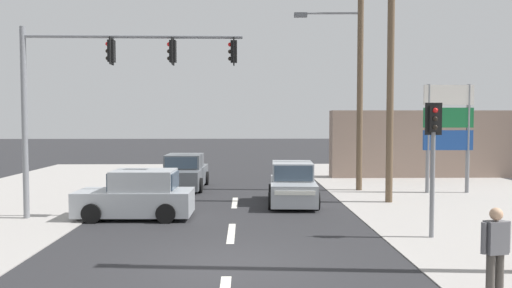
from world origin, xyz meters
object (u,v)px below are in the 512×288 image
Objects in this scene: shopping_plaza_sign at (448,123)px; hatchback_crossing_left at (293,185)px; utility_pole_midground_right at (388,46)px; pedestal_signal_right_kerb at (433,147)px; utility_pole_background_right at (357,59)px; traffic_signal_mast at (101,80)px; sedan_oncoming_near at (185,173)px; hatchback_receding_far at (138,196)px; pedestrian_at_kerb at (495,249)px.

shopping_plaza_sign is 1.24× the size of hatchback_crossing_left.
pedestal_signal_right_kerb is (-0.38, -5.58, -3.41)m from utility_pole_midground_right.
utility_pole_background_right is 1.55× the size of traffic_signal_mast.
hatchback_crossing_left is at bearing -159.90° from shopping_plaza_sign.
shopping_plaza_sign is (3.67, 7.93, 0.57)m from pedestal_signal_right_kerb.
shopping_plaza_sign is 1.07× the size of sedan_oncoming_near.
hatchback_crossing_left is at bearing -132.90° from utility_pole_background_right.
shopping_plaza_sign is (13.07, 5.07, -1.37)m from traffic_signal_mast.
hatchback_crossing_left is (-6.81, -2.49, -2.28)m from shopping_plaza_sign.
utility_pole_midground_right is 3.25m from utility_pole_background_right.
traffic_signal_mast is 14.08m from shopping_plaza_sign.
utility_pole_background_right reaches higher than traffic_signal_mast.
shopping_plaza_sign is at bearing 22.93° from hatchback_receding_far.
pedestrian_at_kerb is (8.75, -7.44, -3.43)m from traffic_signal_mast.
hatchback_crossing_left is 1.01× the size of hatchback_receding_far.
pedestal_signal_right_kerb is 0.96× the size of hatchback_crossing_left.
hatchback_crossing_left is (-3.52, -0.15, -5.13)m from utility_pole_midground_right.
utility_pole_midground_right is at bearing 84.20° from pedestrian_at_kerb.
sedan_oncoming_near reaches higher than hatchback_receding_far.
pedestal_signal_right_kerb is 12.38m from sedan_oncoming_near.
sedan_oncoming_near is at bearing 137.11° from hatchback_crossing_left.
hatchback_crossing_left is at bearing 103.96° from pedestrian_at_kerb.
pedestrian_at_kerb is at bearing -44.22° from hatchback_receding_far.
utility_pole_background_right is 11.38m from hatchback_receding_far.
traffic_signal_mast reaches higher than pedestal_signal_right_kerb.
pedestal_signal_right_kerb is 4.87m from pedestrian_at_kerb.
pedestal_signal_right_kerb is at bearing -18.98° from hatchback_receding_far.
utility_pole_background_right reaches higher than pedestal_signal_right_kerb.
shopping_plaza_sign is 2.82× the size of pedestrian_at_kerb.
sedan_oncoming_near reaches higher than hatchback_crossing_left.
utility_pole_midground_right reaches higher than hatchback_crossing_left.
sedan_oncoming_near is at bearing 153.36° from utility_pole_midground_right.
hatchback_crossing_left and hatchback_receding_far have the same top height.
utility_pole_background_right is at bearing 87.24° from pedestrian_at_kerb.
utility_pole_background_right is (-0.39, 3.23, -0.10)m from utility_pole_midground_right.
utility_pole_midground_right reaches higher than shopping_plaza_sign.
traffic_signal_mast is 1.61× the size of sedan_oncoming_near.
pedestrian_at_kerb reaches higher than hatchback_receding_far.
pedestal_signal_right_kerb is at bearing -51.51° from sedan_oncoming_near.
shopping_plaza_sign is at bearing -8.43° from sedan_oncoming_near.
hatchback_receding_far is at bearing -157.07° from shopping_plaza_sign.
traffic_signal_mast reaches higher than hatchback_receding_far.
pedestal_signal_right_kerb is 8.75m from shopping_plaza_sign.
traffic_signal_mast is 4.23× the size of pedestrian_at_kerb.
hatchback_crossing_left is at bearing -177.58° from utility_pole_midground_right.
hatchback_crossing_left is (-3.15, 5.43, -1.71)m from pedestal_signal_right_kerb.
shopping_plaza_sign is 7.60m from hatchback_crossing_left.
utility_pole_midground_right is 1.58× the size of traffic_signal_mast.
pedestrian_at_kerb reaches higher than sedan_oncoming_near.
pedestrian_at_kerb is at bearing -76.04° from hatchback_crossing_left.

